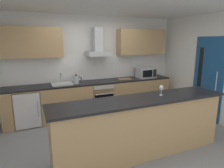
# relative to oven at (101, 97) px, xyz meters

# --- Properties ---
(ground) EXTENTS (5.99, 4.47, 0.02)m
(ground) POSITION_rel_oven_xyz_m (-0.15, -1.39, -0.47)
(ground) COLOR gray
(ceiling) EXTENTS (5.99, 4.47, 0.02)m
(ceiling) POSITION_rel_oven_xyz_m (-0.15, -1.39, 2.15)
(ceiling) COLOR white
(wall_back) EXTENTS (5.99, 0.12, 2.60)m
(wall_back) POSITION_rel_oven_xyz_m (-0.15, 0.41, 0.84)
(wall_back) COLOR white
(wall_back) RESTS_ON ground
(wall_right) EXTENTS (0.12, 4.47, 2.60)m
(wall_right) POSITION_rel_oven_xyz_m (2.41, -1.39, 0.84)
(wall_right) COLOR white
(wall_right) RESTS_ON ground
(backsplash_tile) EXTENTS (4.25, 0.02, 0.66)m
(backsplash_tile) POSITION_rel_oven_xyz_m (-0.15, 0.33, 0.77)
(backsplash_tile) COLOR white
(counter_back) EXTENTS (4.40, 0.60, 0.90)m
(counter_back) POSITION_rel_oven_xyz_m (-0.15, 0.03, -0.01)
(counter_back) COLOR tan
(counter_back) RESTS_ON ground
(counter_island) EXTENTS (3.09, 0.64, 1.02)m
(counter_island) POSITION_rel_oven_xyz_m (-0.03, -2.11, 0.05)
(counter_island) COLOR tan
(counter_island) RESTS_ON ground
(upper_cabinets) EXTENTS (4.34, 0.32, 0.70)m
(upper_cabinets) POSITION_rel_oven_xyz_m (-0.15, 0.18, 1.45)
(upper_cabinets) COLOR tan
(side_door) EXTENTS (0.08, 0.85, 2.05)m
(side_door) POSITION_rel_oven_xyz_m (2.33, -1.35, 0.57)
(side_door) COLOR navy
(side_door) RESTS_ON ground
(oven) EXTENTS (0.60, 0.62, 0.80)m
(oven) POSITION_rel_oven_xyz_m (0.00, 0.00, 0.00)
(oven) COLOR slate
(oven) RESTS_ON ground
(refrigerator) EXTENTS (0.58, 0.60, 0.85)m
(refrigerator) POSITION_rel_oven_xyz_m (-1.81, -0.00, -0.03)
(refrigerator) COLOR white
(refrigerator) RESTS_ON ground
(microwave) EXTENTS (0.50, 0.38, 0.30)m
(microwave) POSITION_rel_oven_xyz_m (1.39, -0.03, 0.59)
(microwave) COLOR #B7BABC
(microwave) RESTS_ON counter_back
(sink) EXTENTS (0.50, 0.40, 0.26)m
(sink) POSITION_rel_oven_xyz_m (-1.00, 0.01, 0.47)
(sink) COLOR silver
(sink) RESTS_ON counter_back
(kettle) EXTENTS (0.29, 0.15, 0.24)m
(kettle) POSITION_rel_oven_xyz_m (-0.65, -0.03, 0.55)
(kettle) COLOR #B7BABC
(kettle) RESTS_ON counter_back
(range_hood) EXTENTS (0.62, 0.45, 0.72)m
(range_hood) POSITION_rel_oven_xyz_m (0.00, 0.13, 1.33)
(range_hood) COLOR #B7BABC
(wine_glass) EXTENTS (0.08, 0.08, 0.18)m
(wine_glass) POSITION_rel_oven_xyz_m (0.37, -2.07, 0.68)
(wine_glass) COLOR silver
(wine_glass) RESTS_ON counter_island
(chopping_board) EXTENTS (0.38, 0.29, 0.02)m
(chopping_board) POSITION_rel_oven_xyz_m (0.71, -0.02, 0.45)
(chopping_board) COLOR #9E7247
(chopping_board) RESTS_ON counter_back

